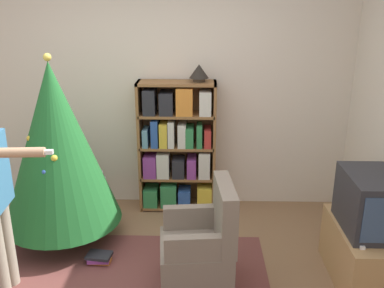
% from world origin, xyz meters
% --- Properties ---
extents(wall_back, '(8.00, 0.10, 2.60)m').
position_xyz_m(wall_back, '(0.00, 1.87, 1.30)').
color(wall_back, beige).
rests_on(wall_back, ground_plane).
extents(area_rug, '(2.76, 1.65, 0.01)m').
position_xyz_m(area_rug, '(-0.30, 0.20, 0.00)').
color(area_rug, brown).
rests_on(area_rug, ground_plane).
extents(bookshelf, '(0.83, 0.29, 1.44)m').
position_xyz_m(bookshelf, '(0.23, 1.65, 0.72)').
color(bookshelf, brown).
rests_on(bookshelf, ground_plane).
extents(tv_stand, '(0.46, 0.87, 0.49)m').
position_xyz_m(tv_stand, '(1.85, 0.37, 0.25)').
color(tv_stand, tan).
rests_on(tv_stand, ground_plane).
extents(television, '(0.41, 0.60, 0.47)m').
position_xyz_m(television, '(1.85, 0.37, 0.73)').
color(television, '#28282D').
rests_on(television, tv_stand).
extents(game_remote, '(0.04, 0.12, 0.02)m').
position_xyz_m(game_remote, '(1.71, 0.11, 0.50)').
color(game_remote, white).
rests_on(game_remote, tv_stand).
extents(christmas_tree, '(1.10, 1.10, 1.82)m').
position_xyz_m(christmas_tree, '(-0.83, 0.95, 0.98)').
color(christmas_tree, '#4C3323').
rests_on(christmas_tree, ground_plane).
extents(armchair, '(0.62, 0.61, 0.92)m').
position_xyz_m(armchair, '(0.50, 0.24, 0.32)').
color(armchair, '#7A6B5B').
rests_on(armchair, ground_plane).
extents(table_lamp, '(0.20, 0.20, 0.18)m').
position_xyz_m(table_lamp, '(0.47, 1.66, 1.54)').
color(table_lamp, '#473828').
rests_on(table_lamp, bookshelf).
extents(book_pile_near_tree, '(0.24, 0.18, 0.09)m').
position_xyz_m(book_pile_near_tree, '(-0.41, 0.56, 0.05)').
color(book_pile_near_tree, orange).
rests_on(book_pile_near_tree, ground_plane).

